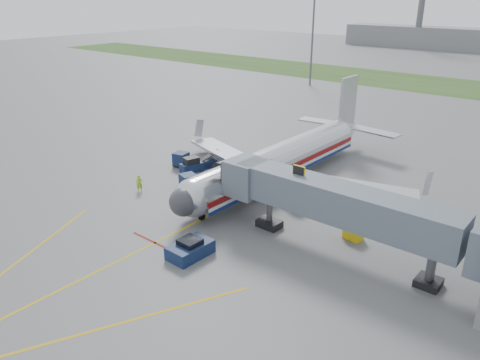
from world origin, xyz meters
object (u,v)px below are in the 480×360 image
Objects in this scene: airliner at (281,160)px; belt_loader at (203,164)px; baggage_tug at (191,165)px; ramp_worker at (139,183)px; pushback_tug at (190,249)px.

airliner reaches higher than belt_loader.
airliner is 11.84× the size of baggage_tug.
ramp_worker is at bearing -129.09° from airliner.
pushback_tug is 1.27× the size of baggage_tug.
pushback_tug is at bearing -48.99° from belt_loader.
pushback_tug is at bearing -77.97° from airliner.
pushback_tug is (4.00, -18.75, -1.99)m from airliner.
pushback_tug is at bearing -44.97° from baggage_tug.
airliner is 19.27m from pushback_tug.
airliner is 16.36m from ramp_worker.
belt_loader reaches higher than baggage_tug.
belt_loader is 2.21× the size of ramp_worker.
baggage_tug reaches higher than ramp_worker.
ramp_worker is at bearing -90.97° from baggage_tug.
ramp_worker is (-14.26, 6.12, 0.29)m from pushback_tug.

